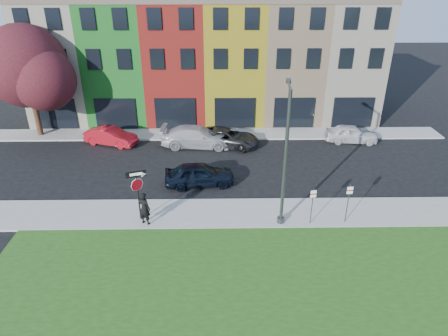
{
  "coord_description": "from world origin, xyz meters",
  "views": [
    {
      "loc": [
        -1.41,
        -15.95,
        12.49
      ],
      "look_at": [
        -1.1,
        4.0,
        2.43
      ],
      "focal_mm": 32.0,
      "sensor_mm": 36.0,
      "label": 1
    }
  ],
  "objects_px": {
    "man": "(144,208)",
    "sedan_near": "(199,174)",
    "stop_sign": "(137,185)",
    "street_lamp": "(285,159)"
  },
  "relations": [
    {
      "from": "man",
      "to": "sedan_near",
      "type": "bearing_deg",
      "value": -97.6
    },
    {
      "from": "man",
      "to": "sedan_near",
      "type": "relative_size",
      "value": 0.42
    },
    {
      "from": "stop_sign",
      "to": "man",
      "type": "bearing_deg",
      "value": -69.37
    },
    {
      "from": "stop_sign",
      "to": "street_lamp",
      "type": "relative_size",
      "value": 0.4
    },
    {
      "from": "stop_sign",
      "to": "street_lamp",
      "type": "height_order",
      "value": "street_lamp"
    },
    {
      "from": "man",
      "to": "street_lamp",
      "type": "bearing_deg",
      "value": -154.4
    },
    {
      "from": "stop_sign",
      "to": "street_lamp",
      "type": "bearing_deg",
      "value": -20.28
    },
    {
      "from": "man",
      "to": "street_lamp",
      "type": "height_order",
      "value": "street_lamp"
    },
    {
      "from": "sedan_near",
      "to": "man",
      "type": "bearing_deg",
      "value": 142.16
    },
    {
      "from": "man",
      "to": "sedan_near",
      "type": "xyz_separation_m",
      "value": [
        2.73,
        4.46,
        -0.32
      ]
    }
  ]
}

